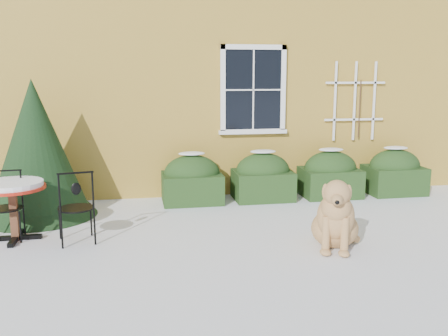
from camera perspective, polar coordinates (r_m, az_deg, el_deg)
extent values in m
plane|color=white|center=(6.63, 1.56, -9.26)|extent=(80.00, 80.00, 0.00)
cube|color=gold|center=(13.18, -4.78, 13.85)|extent=(12.00, 8.00, 6.00)
cube|color=black|center=(9.32, 3.35, 8.91)|extent=(1.05, 0.03, 1.45)
cube|color=white|center=(9.32, 3.41, 13.64)|extent=(1.23, 0.06, 0.09)
cube|color=white|center=(9.36, 3.31, 4.19)|extent=(1.23, 0.06, 0.09)
cube|color=white|center=(9.19, -0.14, 8.90)|extent=(0.09, 0.06, 1.63)
cube|color=white|center=(9.46, 6.76, 8.88)|extent=(0.09, 0.06, 1.63)
cube|color=white|center=(9.30, 3.38, 8.90)|extent=(0.02, 0.02, 1.45)
cube|color=white|center=(9.30, 3.38, 8.90)|extent=(1.05, 0.02, 0.02)
cube|color=white|center=(9.36, 3.31, 4.16)|extent=(1.29, 0.14, 0.07)
cube|color=white|center=(9.81, 12.56, 7.44)|extent=(0.04, 0.03, 1.50)
cube|color=white|center=(9.97, 14.70, 7.40)|extent=(0.04, 0.03, 1.50)
cube|color=white|center=(10.14, 16.77, 7.34)|extent=(0.04, 0.03, 1.50)
cube|color=white|center=(9.99, 14.61, 5.40)|extent=(1.20, 0.03, 0.04)
cube|color=white|center=(9.96, 14.80, 9.41)|extent=(1.20, 0.03, 0.04)
cylinder|color=#472D19|center=(10.00, 15.23, 6.52)|extent=(0.02, 0.02, 1.10)
cube|color=#193213|center=(8.93, -3.67, -2.28)|extent=(1.05, 0.80, 0.52)
ellipsoid|color=#193213|center=(8.87, -3.69, -0.64)|extent=(1.00, 0.72, 0.67)
ellipsoid|color=white|center=(8.81, -3.72, 1.67)|extent=(0.47, 0.32, 0.06)
cube|color=#193213|center=(9.16, 4.44, -1.96)|extent=(1.05, 0.80, 0.52)
ellipsoid|color=#193213|center=(9.11, 4.46, -0.35)|extent=(1.00, 0.72, 0.67)
ellipsoid|color=white|center=(9.05, 4.50, 1.89)|extent=(0.47, 0.32, 0.06)
cube|color=#193213|center=(9.57, 12.00, -1.62)|extent=(1.05, 0.80, 0.52)
ellipsoid|color=#193213|center=(9.52, 12.06, -0.08)|extent=(1.00, 0.72, 0.67)
ellipsoid|color=white|center=(9.46, 12.14, 2.07)|extent=(0.47, 0.32, 0.06)
cube|color=#193213|center=(10.13, 18.83, -1.29)|extent=(1.05, 0.80, 0.52)
ellipsoid|color=#193213|center=(10.08, 18.92, 0.17)|extent=(1.00, 0.72, 0.67)
ellipsoid|color=white|center=(10.02, 19.04, 2.20)|extent=(0.47, 0.32, 0.06)
cone|color=black|center=(8.52, -20.47, -1.76)|extent=(1.81, 1.81, 1.05)
cone|color=black|center=(8.42, -20.72, 2.06)|extent=(1.62, 1.62, 2.20)
cube|color=black|center=(7.55, -22.69, -7.36)|extent=(0.69, 0.08, 0.06)
cube|color=black|center=(7.55, -22.69, -7.36)|extent=(0.08, 0.69, 0.06)
cube|color=brown|center=(7.45, -22.87, -4.86)|extent=(0.10, 0.10, 0.74)
cylinder|color=#B01D0F|center=(7.37, -23.08, -2.09)|extent=(0.89, 0.89, 0.04)
cylinder|color=white|center=(7.36, -23.11, -1.71)|extent=(0.83, 0.83, 0.07)
cylinder|color=black|center=(7.34, -14.96, -5.69)|extent=(0.03, 0.03, 0.47)
cylinder|color=black|center=(7.31, -18.25, -5.93)|extent=(0.03, 0.03, 0.47)
cylinder|color=black|center=(6.94, -14.56, -6.62)|extent=(0.03, 0.03, 0.47)
cylinder|color=black|center=(6.91, -18.05, -6.89)|extent=(0.03, 0.03, 0.47)
cylinder|color=black|center=(7.06, -16.56, -4.43)|extent=(0.48, 0.48, 0.02)
cylinder|color=black|center=(6.81, -14.76, -2.60)|extent=(0.03, 0.03, 0.53)
cylinder|color=black|center=(6.78, -18.30, -2.85)|extent=(0.03, 0.03, 0.53)
cylinder|color=black|center=(6.74, -16.64, -0.54)|extent=(0.46, 0.11, 0.03)
ellipsoid|color=black|center=(6.78, -16.55, -2.29)|extent=(0.13, 0.06, 0.16)
cylinder|color=black|center=(7.33, -22.26, -6.27)|extent=(0.02, 0.02, 0.44)
cylinder|color=black|center=(7.71, -21.89, -5.44)|extent=(0.02, 0.02, 0.44)
cylinder|color=black|center=(7.50, -23.69, -4.26)|extent=(0.45, 0.45, 0.02)
cylinder|color=black|center=(7.60, -22.13, -2.04)|extent=(0.02, 0.02, 0.49)
cylinder|color=black|center=(7.58, -23.74, -0.28)|extent=(0.43, 0.06, 0.02)
ellipsoid|color=black|center=(7.62, -23.63, -1.74)|extent=(0.12, 0.04, 0.15)
ellipsoid|color=tan|center=(6.88, 12.53, -6.75)|extent=(0.83, 0.87, 0.51)
ellipsoid|color=tan|center=(6.59, 12.64, -5.44)|extent=(0.60, 0.57, 0.63)
sphere|color=tan|center=(6.49, 12.70, -4.44)|extent=(0.39, 0.39, 0.39)
cylinder|color=tan|center=(6.50, 11.57, -7.54)|extent=(0.10, 0.10, 0.50)
cylinder|color=tan|center=(6.50, 13.60, -7.61)|extent=(0.10, 0.10, 0.50)
ellipsoid|color=tan|center=(6.51, 11.50, -9.42)|extent=(0.14, 0.18, 0.08)
ellipsoid|color=tan|center=(6.52, 13.54, -9.48)|extent=(0.14, 0.18, 0.08)
cylinder|color=tan|center=(6.46, 12.73, -3.88)|extent=(0.32, 0.35, 0.27)
sphere|color=tan|center=(6.37, 12.78, -2.81)|extent=(0.33, 0.33, 0.33)
ellipsoid|color=tan|center=(6.24, 12.79, -3.54)|extent=(0.24, 0.30, 0.15)
sphere|color=black|center=(6.13, 12.81, -3.85)|extent=(0.06, 0.06, 0.06)
ellipsoid|color=tan|center=(6.42, 11.50, -2.67)|extent=(0.12, 0.13, 0.21)
ellipsoid|color=tan|center=(6.42, 14.05, -2.77)|extent=(0.12, 0.13, 0.21)
cylinder|color=tan|center=(7.17, 14.11, -7.44)|extent=(0.15, 0.41, 0.09)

